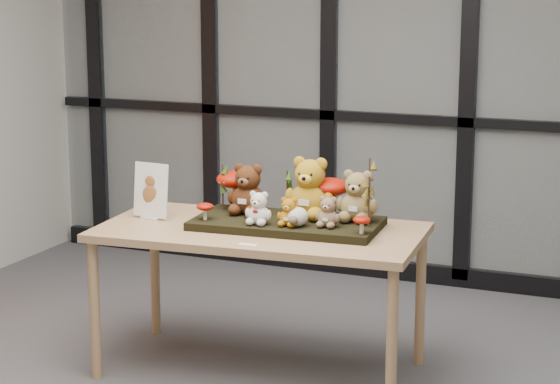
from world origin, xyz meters
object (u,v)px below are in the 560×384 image
at_px(bear_tan_back, 358,193).
at_px(bear_white_bow, 259,206).
at_px(bear_pooh_yellow, 310,184).
at_px(mushroom_front_right, 362,224).
at_px(bear_small_yellow, 289,210).
at_px(display_table, 260,242).
at_px(plush_cream_hedgehog, 297,216).
at_px(mushroom_front_left, 205,210).
at_px(bear_beige_small, 328,210).
at_px(diorama_tray, 287,223).
at_px(sign_holder, 151,193).
at_px(mushroom_back_right, 331,195).
at_px(mushroom_back_left, 235,188).
at_px(bear_brown_medium, 248,186).

relative_size(bear_tan_back, bear_white_bow, 1.56).
relative_size(bear_pooh_yellow, mushroom_front_right, 3.60).
xyz_separation_m(bear_small_yellow, bear_white_bow, (-0.15, -0.02, 0.01)).
distance_m(display_table, plush_cream_hedgehog, 0.26).
height_order(bear_pooh_yellow, mushroom_front_left, bear_pooh_yellow).
relative_size(bear_tan_back, mushroom_front_right, 2.99).
distance_m(display_table, bear_beige_small, 0.39).
bearing_deg(diorama_tray, mushroom_front_right, -20.61).
xyz_separation_m(bear_beige_small, sign_holder, (-0.93, -0.03, 0.01)).
bearing_deg(diorama_tray, bear_pooh_yellow, 42.74).
xyz_separation_m(bear_small_yellow, mushroom_front_right, (0.36, -0.01, -0.03)).
relative_size(diorama_tray, bear_tan_back, 3.27).
distance_m(bear_beige_small, mushroom_back_right, 0.23).
bearing_deg(mushroom_front_right, mushroom_back_left, 161.19).
bearing_deg(bear_tan_back, sign_holder, -173.42).
bearing_deg(bear_small_yellow, bear_brown_medium, 146.41).
bearing_deg(mushroom_back_right, display_table, -141.73).
height_order(plush_cream_hedgehog, mushroom_back_left, mushroom_back_left).
bearing_deg(mushroom_front_left, bear_tan_back, 20.26).
bearing_deg(mushroom_front_left, mushroom_back_left, 84.41).
xyz_separation_m(bear_beige_small, mushroom_back_right, (-0.07, 0.21, 0.02)).
bearing_deg(mushroom_front_right, mushroom_back_right, 132.12).
height_order(diorama_tray, bear_brown_medium, bear_brown_medium).
bearing_deg(mushroom_front_left, bear_white_bow, 3.14).
distance_m(diorama_tray, bear_beige_small, 0.26).
relative_size(bear_pooh_yellow, plush_cream_hedgehog, 3.24).
bearing_deg(display_table, mushroom_back_right, 34.05).
relative_size(bear_white_bow, mushroom_front_right, 1.92).
xyz_separation_m(display_table, bear_tan_back, (0.44, 0.17, 0.24)).
height_order(mushroom_back_left, sign_holder, sign_holder).
height_order(bear_brown_medium, mushroom_back_left, bear_brown_medium).
relative_size(diorama_tray, mushroom_front_left, 9.81).
bearing_deg(bear_beige_small, plush_cream_hedgehog, -165.83).
height_order(bear_tan_back, sign_holder, bear_tan_back).
bearing_deg(mushroom_back_left, plush_cream_hedgehog, -28.97).
relative_size(bear_small_yellow, mushroom_front_right, 1.65).
distance_m(mushroom_back_left, mushroom_front_right, 0.80).
bearing_deg(bear_brown_medium, bear_small_yellow, -33.59).
relative_size(diorama_tray, mushroom_back_left, 4.23).
relative_size(diorama_tray, bear_small_yellow, 5.92).
xyz_separation_m(bear_tan_back, mushroom_back_right, (-0.16, 0.05, -0.03)).
bearing_deg(bear_beige_small, bear_white_bow, -170.87).
height_order(bear_tan_back, mushroom_front_left, bear_tan_back).
distance_m(mushroom_back_left, mushroom_back_right, 0.51).
bearing_deg(mushroom_back_left, sign_holder, -147.82).
relative_size(mushroom_back_right, mushroom_front_right, 2.29).
height_order(bear_white_bow, mushroom_back_right, mushroom_back_right).
bearing_deg(bear_pooh_yellow, bear_white_bow, -131.54).
distance_m(diorama_tray, bear_pooh_yellow, 0.22).
distance_m(display_table, mushroom_back_left, 0.37).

